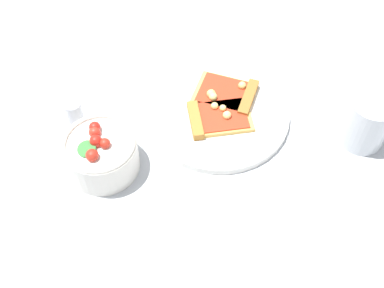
{
  "coord_description": "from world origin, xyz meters",
  "views": [
    {
      "loc": [
        0.6,
        0.12,
        0.75
      ],
      "look_at": [
        0.08,
        -0.04,
        0.03
      ],
      "focal_mm": 46.87,
      "sensor_mm": 36.0,
      "label": 1
    }
  ],
  "objects_px": {
    "pizza_slice_near": "(229,94)",
    "plate": "(218,114)",
    "pizza_slice_far": "(215,118)",
    "soda_glass": "(367,123)",
    "pepper_shaker": "(74,113)",
    "paper_napkin": "(199,234)",
    "salad_bowl": "(101,153)"
  },
  "relations": [
    {
      "from": "pizza_slice_far",
      "to": "salad_bowl",
      "type": "height_order",
      "value": "salad_bowl"
    },
    {
      "from": "soda_glass",
      "to": "plate",
      "type": "bearing_deg",
      "value": -84.61
    },
    {
      "from": "salad_bowl",
      "to": "pepper_shaker",
      "type": "bearing_deg",
      "value": -129.7
    },
    {
      "from": "pepper_shaker",
      "to": "pizza_slice_near",
      "type": "bearing_deg",
      "value": 119.44
    },
    {
      "from": "plate",
      "to": "pizza_slice_near",
      "type": "bearing_deg",
      "value": 166.61
    },
    {
      "from": "plate",
      "to": "soda_glass",
      "type": "relative_size",
      "value": 2.7
    },
    {
      "from": "pizza_slice_far",
      "to": "plate",
      "type": "bearing_deg",
      "value": -177.75
    },
    {
      "from": "plate",
      "to": "soda_glass",
      "type": "bearing_deg",
      "value": 95.39
    },
    {
      "from": "soda_glass",
      "to": "pepper_shaker",
      "type": "bearing_deg",
      "value": -76.02
    },
    {
      "from": "pizza_slice_far",
      "to": "soda_glass",
      "type": "xyz_separation_m",
      "value": [
        -0.05,
        0.27,
        0.03
      ]
    },
    {
      "from": "pizza_slice_near",
      "to": "plate",
      "type": "bearing_deg",
      "value": -13.39
    },
    {
      "from": "salad_bowl",
      "to": "pepper_shaker",
      "type": "relative_size",
      "value": 1.69
    },
    {
      "from": "pizza_slice_far",
      "to": "paper_napkin",
      "type": "xyz_separation_m",
      "value": [
        0.23,
        0.04,
        -0.02
      ]
    },
    {
      "from": "paper_napkin",
      "to": "salad_bowl",
      "type": "bearing_deg",
      "value": -111.31
    },
    {
      "from": "plate",
      "to": "pizza_slice_far",
      "type": "distance_m",
      "value": 0.03
    },
    {
      "from": "soda_glass",
      "to": "pepper_shaker",
      "type": "xyz_separation_m",
      "value": [
        0.13,
        -0.52,
        -0.01
      ]
    },
    {
      "from": "plate",
      "to": "pizza_slice_far",
      "type": "height_order",
      "value": "pizza_slice_far"
    },
    {
      "from": "salad_bowl",
      "to": "paper_napkin",
      "type": "distance_m",
      "value": 0.22
    },
    {
      "from": "plate",
      "to": "salad_bowl",
      "type": "distance_m",
      "value": 0.24
    },
    {
      "from": "pizza_slice_far",
      "to": "pepper_shaker",
      "type": "relative_size",
      "value": 1.83
    },
    {
      "from": "salad_bowl",
      "to": "paper_napkin",
      "type": "height_order",
      "value": "salad_bowl"
    },
    {
      "from": "paper_napkin",
      "to": "pizza_slice_far",
      "type": "bearing_deg",
      "value": -170.75
    },
    {
      "from": "pizza_slice_far",
      "to": "soda_glass",
      "type": "relative_size",
      "value": 1.37
    },
    {
      "from": "plate",
      "to": "paper_napkin",
      "type": "relative_size",
      "value": 2.25
    },
    {
      "from": "plate",
      "to": "pepper_shaker",
      "type": "bearing_deg",
      "value": -67.37
    },
    {
      "from": "soda_glass",
      "to": "paper_napkin",
      "type": "distance_m",
      "value": 0.37
    },
    {
      "from": "soda_glass",
      "to": "paper_napkin",
      "type": "bearing_deg",
      "value": -39.76
    },
    {
      "from": "pizza_slice_near",
      "to": "paper_napkin",
      "type": "height_order",
      "value": "pizza_slice_near"
    },
    {
      "from": "pizza_slice_far",
      "to": "soda_glass",
      "type": "bearing_deg",
      "value": 100.28
    },
    {
      "from": "salad_bowl",
      "to": "soda_glass",
      "type": "bearing_deg",
      "value": 114.69
    },
    {
      "from": "pizza_slice_near",
      "to": "pizza_slice_far",
      "type": "xyz_separation_m",
      "value": [
        0.07,
        -0.01,
        -0.0
      ]
    },
    {
      "from": "pizza_slice_near",
      "to": "pizza_slice_far",
      "type": "distance_m",
      "value": 0.07
    }
  ]
}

